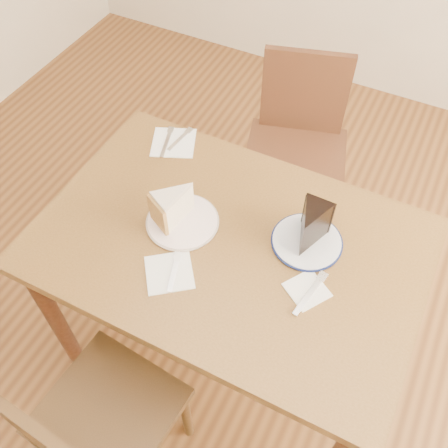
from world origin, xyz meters
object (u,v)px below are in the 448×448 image
carrot_cake (177,205)px  chocolate_cake (310,229)px  plate_cream (183,222)px  chair_near (96,425)px  plate_navy (307,242)px  table (229,259)px  chair_far (296,147)px

carrot_cake → chocolate_cake: 0.42m
plate_cream → chocolate_cake: chocolate_cake is taller
plate_cream → chair_near: bearing=-88.8°
plate_cream → plate_navy: same height
carrot_cake → chocolate_cake: size_ratio=1.00×
table → carrot_cake: 0.25m
chair_near → chair_far: (0.11, 1.36, 0.05)m
table → chair_near: (-0.15, -0.60, -0.21)m
chair_far → plate_navy: 0.76m
chair_far → carrot_cake: chair_far is taller
plate_cream → carrot_cake: carrot_cake is taller
plate_navy → chocolate_cake: 0.07m
table → chair_far: 0.78m
chair_far → plate_navy: bearing=95.6°
table → plate_cream: bearing=-179.3°
carrot_cake → chocolate_cake: (0.41, 0.09, 0.01)m
chair_near → plate_navy: (0.37, 0.70, 0.32)m
chair_far → plate_navy: size_ratio=4.12×
chair_far → chocolate_cake: size_ratio=6.87×
chair_far → plate_cream: chair_far is taller
chair_far → chocolate_cake: bearing=95.6°
chair_near → chocolate_cake: 0.88m
carrot_cake → chocolate_cake: bearing=40.3°
plate_cream → chocolate_cake: bearing=14.9°
plate_navy → carrot_cake: bearing=-166.8°
table → chair_far: chair_far is taller
plate_navy → chocolate_cake: size_ratio=1.67×
table → plate_navy: size_ratio=5.66×
plate_cream → carrot_cake: 0.06m
chocolate_cake → chair_far: bearing=-66.8°
chair_far → chocolate_cake: chocolate_cake is taller
table → plate_navy: plate_navy is taller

